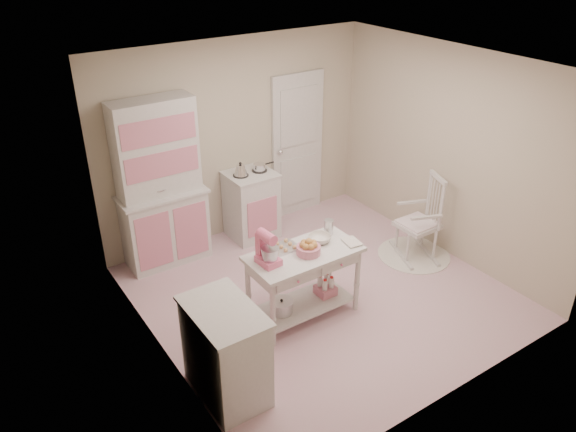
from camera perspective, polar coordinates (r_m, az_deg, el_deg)
The scene contains 14 objects.
room_shell at distance 5.77m, azimuth 3.86°, elevation 5.65°, with size 3.84×3.84×2.62m.
door at distance 7.93m, azimuth 0.96°, elevation 7.17°, with size 0.82×0.05×2.04m, color silver.
hutch at distance 6.83m, azimuth -12.81°, elevation 3.10°, with size 1.06×0.50×2.08m, color silver.
stove at distance 7.50m, azimuth -3.75°, elevation 1.16°, with size 0.62×0.57×0.92m, color silver.
base_cabinet at distance 5.11m, azimuth -6.33°, elevation -13.57°, with size 0.54×0.84×0.92m, color silver.
lace_rug at distance 7.42m, azimuth 12.65°, elevation -3.85°, with size 0.92×0.92×0.01m, color white.
rocking_chair at distance 7.16m, azimuth 13.10°, elevation -0.14°, with size 0.48×0.72×1.10m, color silver.
work_table at distance 6.00m, azimuth 1.58°, elevation -6.94°, with size 1.20×0.60×0.80m, color silver.
stand_mixer at distance 5.51m, azimuth -2.03°, elevation -3.37°, with size 0.20×0.28×0.34m, color #E6618A.
cookie_tray at distance 5.83m, azimuth -0.59°, elevation -3.28°, with size 0.34×0.24×0.02m, color silver.
bread_basket at distance 5.74m, azimuth 2.09°, elevation -3.46°, with size 0.25×0.25×0.09m, color #CC758C.
mixing_bowl at distance 5.95m, azimuth 3.23°, elevation -2.31°, with size 0.24×0.24×0.07m, color beige.
metal_pitcher at distance 6.08m, azimuth 4.15°, elevation -1.12°, with size 0.10×0.10×0.17m, color silver.
recipe_book at distance 5.94m, azimuth 5.86°, elevation -2.82°, with size 0.16×0.21×0.02m, color beige.
Camera 1 is at (-3.30, -4.20, 3.83)m, focal length 35.00 mm.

